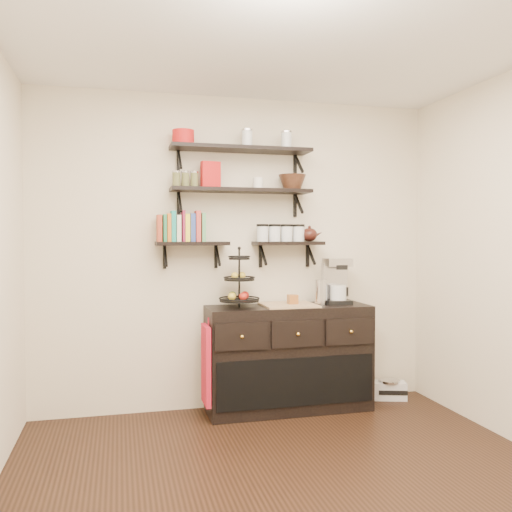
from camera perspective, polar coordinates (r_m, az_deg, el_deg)
The scene contains 21 objects.
floor at distance 3.40m, azimuth 5.03°, elevation -23.93°, with size 3.50×3.50×0.00m, color black.
ceiling at distance 3.29m, azimuth 5.19°, elevation 23.59°, with size 3.50×3.50×0.02m, color white.
back_wall at distance 4.75m, azimuth -1.91°, elevation 0.33°, with size 3.50×0.02×2.70m, color silver.
shelf_top at distance 4.68m, azimuth -1.57°, elevation 11.14°, with size 1.20×0.27×0.23m.
shelf_mid at distance 4.64m, azimuth -1.56°, elevation 6.87°, with size 1.20×0.27×0.23m.
shelf_low_left at distance 4.56m, azimuth -6.75°, elevation 1.23°, with size 0.60×0.25×0.23m.
shelf_low_right at distance 4.74m, azimuth 3.36°, elevation 1.27°, with size 0.60×0.25×0.23m.
cookbooks at distance 4.55m, azimuth -7.86°, elevation 2.94°, with size 0.36×0.15×0.26m.
glass_canisters at distance 4.72m, azimuth 2.62°, elevation 2.32°, with size 0.43×0.10×0.13m.
sideboard at distance 4.74m, azimuth 3.44°, elevation -10.63°, with size 1.40×0.50×0.92m.
fruit_stand at distance 4.53m, azimuth -1.75°, elevation -3.32°, with size 0.33×0.33×0.49m.
candle at distance 4.66m, azimuth 3.87°, elevation -4.56°, with size 0.08×0.08×0.08m, color brown.
coffee_maker at distance 4.82m, azimuth 8.43°, elevation -2.74°, with size 0.23×0.22×0.40m.
thermal_carafe at distance 4.72m, azimuth 6.85°, elevation -3.82°, with size 0.11×0.11×0.22m, color silver.
apron at distance 4.48m, azimuth -5.28°, elevation -11.33°, with size 0.04×0.27×0.64m, color #B41320.
radio at distance 5.26m, azimuth 13.83°, elevation -13.48°, with size 0.33×0.25×0.18m.
recipe_box at distance 4.60m, azimuth -4.80°, elevation 8.51°, with size 0.16×0.06×0.22m, color red.
walnut_bowl at distance 4.76m, azimuth 3.83°, elevation 7.74°, with size 0.24×0.24×0.13m, color black, non-canonical shape.
ramekins at distance 4.67m, azimuth 0.22°, elevation 7.65°, with size 0.09×0.09×0.10m, color white.
teapot at distance 4.81m, azimuth 5.65°, elevation 2.37°, with size 0.19×0.14×0.14m, color #351510, non-canonical shape.
red_pot at distance 4.61m, azimuth -7.67°, elevation 12.26°, with size 0.18×0.18×0.12m, color red.
Camera 1 is at (-1.01, -2.89, 1.49)m, focal length 38.00 mm.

